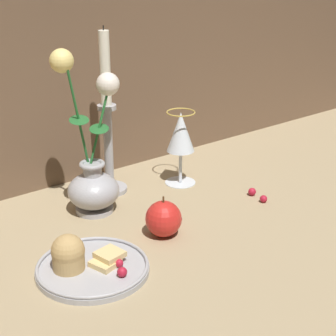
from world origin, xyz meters
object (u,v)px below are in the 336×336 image
at_px(plate_with_pastries, 86,263).
at_px(wine_glass, 181,135).
at_px(vase, 92,170).
at_px(apple_beside_vase, 164,219).
at_px(candlestick, 108,130).

relative_size(plate_with_pastries, wine_glass, 1.13).
xyz_separation_m(plate_with_pastries, wine_glass, (0.37, 0.20, 0.10)).
relative_size(vase, wine_glass, 1.98).
bearing_deg(wine_glass, plate_with_pastries, -151.53).
relative_size(vase, apple_beside_vase, 4.17).
xyz_separation_m(wine_glass, apple_beside_vase, (-0.18, -0.18, -0.08)).
distance_m(wine_glass, candlestick, 0.17).
height_order(vase, plate_with_pastries, vase).
distance_m(vase, wine_glass, 0.24).
relative_size(candlestick, apple_beside_vase, 4.48).
bearing_deg(apple_beside_vase, plate_with_pastries, -172.87).
xyz_separation_m(plate_with_pastries, candlestick, (0.21, 0.26, 0.13)).
relative_size(wine_glass, apple_beside_vase, 2.11).
height_order(wine_glass, apple_beside_vase, wine_glass).
xyz_separation_m(wine_glass, candlestick, (-0.16, 0.06, 0.03)).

